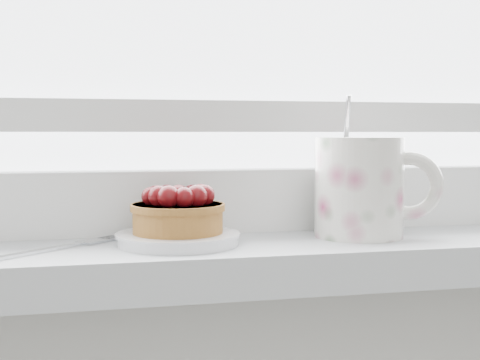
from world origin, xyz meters
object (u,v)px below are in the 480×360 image
object	(u,v)px
floral_mug	(362,185)
fork	(57,248)
raspberry_tart	(178,211)
saucer	(178,239)

from	to	relation	value
floral_mug	fork	bearing A→B (deg)	-179.05
raspberry_tart	fork	bearing A→B (deg)	179.46
raspberry_tart	floral_mug	world-z (taller)	floral_mug
raspberry_tart	floral_mug	distance (m)	0.20
saucer	floral_mug	bearing A→B (deg)	1.71
fork	floral_mug	bearing A→B (deg)	0.95
saucer	floral_mug	distance (m)	0.21
raspberry_tart	fork	world-z (taller)	raspberry_tart
floral_mug	fork	world-z (taller)	floral_mug
floral_mug	raspberry_tart	bearing A→B (deg)	-178.18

